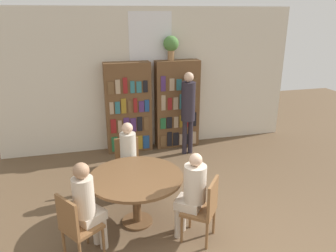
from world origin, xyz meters
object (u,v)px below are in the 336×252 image
Objects in this scene: chair_left_side at (128,162)px; flower_vase at (171,45)px; chair_near_camera at (76,225)px; bookshelf_left at (128,108)px; chair_far_side at (205,207)px; seated_reader_left at (129,155)px; seated_reader_back at (87,203)px; bookshelf_right at (177,105)px; seated_reader_right at (192,190)px; librarian_standing at (188,105)px; reading_table at (136,183)px.

flower_vase is at bearing -124.39° from chair_left_side.
flower_vase is at bearing 113.02° from chair_near_camera.
bookshelf_left is 2.16× the size of chair_left_side.
chair_far_side is (-0.43, -3.28, -1.75)m from flower_vase.
seated_reader_left is 1.45m from seated_reader_back.
flower_vase reaches higher than bookshelf_right.
seated_reader_left reaches higher than seated_reader_right.
bookshelf_right is at bearing -127.47° from chair_left_side.
seated_reader_left reaches higher than chair_far_side.
librarian_standing is at bearing 23.67° from chair_far_side.
librarian_standing reaches higher than chair_left_side.
librarian_standing is at bearing -135.49° from seated_reader_left.
chair_left_side is at bearing -128.64° from bookshelf_right.
seated_reader_left is at bearing 90.00° from chair_left_side.
chair_left_side reaches higher than reading_table.
flower_vase is at bearing 114.12° from seated_reader_back.
flower_vase is 2.70m from seated_reader_left.
seated_reader_left is (-1.35, -1.86, -0.26)m from bookshelf_right.
bookshelf_right is 1.29m from flower_vase.
librarian_standing is at bearing -65.32° from flower_vase.
seated_reader_right is at bearing 117.07° from seated_reader_left.
bookshelf_left is at bearing 83.85° from reading_table.
bookshelf_right reaches higher than reading_table.
bookshelf_right is at bearing -124.72° from seated_reader_left.
bookshelf_left is 1.10× the size of librarian_standing.
chair_near_camera is at bearing -145.18° from reading_table.
flower_vase is 1.30m from librarian_standing.
chair_near_camera is at bearing 126.00° from chair_far_side.
reading_table is at bearing 90.00° from seated_reader_back.
chair_near_camera is 1.00× the size of chair_far_side.
reading_table is 0.82m from seated_reader_left.
chair_left_side is (-0.27, -1.68, -0.46)m from bookshelf_left.
chair_near_camera is at bearing -90.00° from seated_reader_back.
bookshelf_right is 1.55× the size of seated_reader_left.
chair_left_side is 1.00× the size of chair_far_side.
bookshelf_left is at bearing 45.92° from chair_far_side.
chair_near_camera is 3.60m from librarian_standing.
flower_vase reaches higher than chair_far_side.
bookshelf_left is at bearing -179.99° from bookshelf_right.
librarian_standing is at bearing 56.13° from reading_table.
chair_far_side is 0.71× the size of seated_reader_back.
chair_far_side is (0.79, -0.60, -0.14)m from reading_table.
chair_near_camera is 1.00× the size of chair_left_side.
chair_near_camera is 0.51× the size of librarian_standing.
seated_reader_back is (-0.67, -0.46, 0.08)m from reading_table.
chair_near_camera reaches higher than reading_table.
bookshelf_right is at bearing 0.01° from bookshelf_left.
bookshelf_right is 3.74m from seated_reader_back.
bookshelf_right reaches higher than chair_near_camera.
flower_vase is 0.57× the size of chair_far_side.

